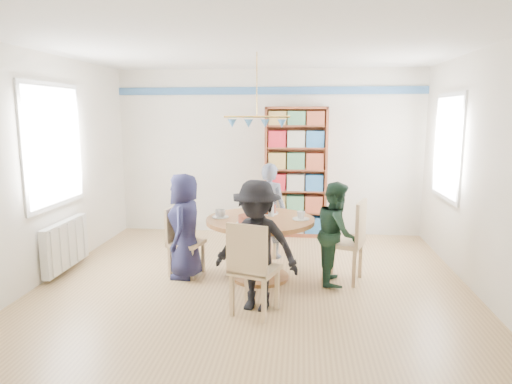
# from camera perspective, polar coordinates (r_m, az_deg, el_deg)

# --- Properties ---
(ground) EXTENTS (5.00, 5.00, 0.00)m
(ground) POSITION_cam_1_polar(r_m,az_deg,el_deg) (5.42, -0.43, -11.74)
(ground) COLOR tan
(room_shell) EXTENTS (5.00, 5.00, 5.00)m
(room_shell) POSITION_cam_1_polar(r_m,az_deg,el_deg) (5.94, -2.06, 6.51)
(room_shell) COLOR white
(room_shell) RESTS_ON ground
(radiator) EXTENTS (0.12, 1.00, 0.60)m
(radiator) POSITION_cam_1_polar(r_m,az_deg,el_deg) (6.30, -22.69, -6.07)
(radiator) COLOR silver
(radiator) RESTS_ON ground
(dining_table) EXTENTS (1.30, 1.30, 0.75)m
(dining_table) POSITION_cam_1_polar(r_m,az_deg,el_deg) (5.51, 0.53, -5.26)
(dining_table) COLOR brown
(dining_table) RESTS_ON ground
(chair_left) EXTENTS (0.46, 0.46, 0.85)m
(chair_left) POSITION_cam_1_polar(r_m,az_deg,el_deg) (5.75, -9.36, -5.65)
(chair_left) COLOR tan
(chair_left) RESTS_ON ground
(chair_right) EXTENTS (0.55, 0.55, 0.99)m
(chair_right) POSITION_cam_1_polar(r_m,az_deg,el_deg) (5.53, 11.74, -5.56)
(chair_right) COLOR tan
(chair_right) RESTS_ON ground
(chair_far) EXTENTS (0.41, 0.41, 0.86)m
(chair_far) POSITION_cam_1_polar(r_m,az_deg,el_deg) (6.48, 1.28, -3.72)
(chair_far) COLOR tan
(chair_far) RESTS_ON ground
(chair_near) EXTENTS (0.54, 0.54, 0.96)m
(chair_near) POSITION_cam_1_polar(r_m,az_deg,el_deg) (4.51, -0.55, -9.10)
(chair_near) COLOR tan
(chair_near) RESTS_ON ground
(person_left) EXTENTS (0.42, 0.64, 1.28)m
(person_left) POSITION_cam_1_polar(r_m,az_deg,el_deg) (5.61, -8.89, -4.21)
(person_left) COLOR #191A38
(person_left) RESTS_ON ground
(person_right) EXTENTS (0.46, 0.59, 1.21)m
(person_right) POSITION_cam_1_polar(r_m,az_deg,el_deg) (5.45, 10.02, -5.05)
(person_right) COLOR #172E21
(person_right) RESTS_ON ground
(person_far) EXTENTS (0.56, 0.46, 1.33)m
(person_far) POSITION_cam_1_polar(r_m,az_deg,el_deg) (6.31, 1.69, -2.33)
(person_far) COLOR gray
(person_far) RESTS_ON ground
(person_near) EXTENTS (0.95, 0.67, 1.34)m
(person_near) POSITION_cam_1_polar(r_m,az_deg,el_deg) (4.62, 0.09, -6.76)
(person_near) COLOR black
(person_near) RESTS_ON ground
(bookshelf) EXTENTS (1.00, 0.30, 2.09)m
(bookshelf) POSITION_cam_1_polar(r_m,az_deg,el_deg) (7.41, 5.00, 2.33)
(bookshelf) COLOR brown
(bookshelf) RESTS_ON ground
(tableware) EXTENTS (1.17, 1.17, 0.31)m
(tableware) POSITION_cam_1_polar(r_m,az_deg,el_deg) (5.48, 0.30, -2.55)
(tableware) COLOR white
(tableware) RESTS_ON dining_table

